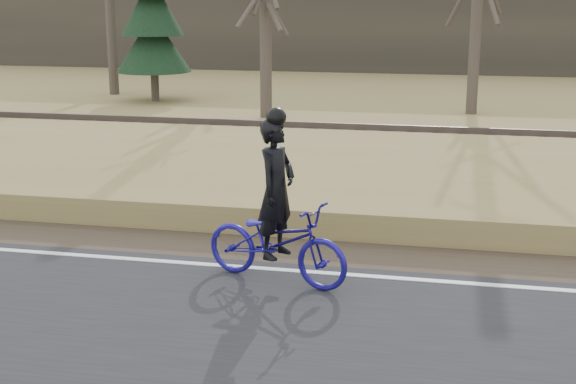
# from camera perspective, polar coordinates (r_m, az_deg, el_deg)

# --- Properties ---
(ground) EXTENTS (120.00, 120.00, 0.00)m
(ground) POSITION_cam_1_polar(r_m,az_deg,el_deg) (11.67, -12.23, -5.23)
(ground) COLOR olive
(ground) RESTS_ON ground
(road) EXTENTS (120.00, 6.00, 0.06)m
(road) POSITION_cam_1_polar(r_m,az_deg,el_deg) (9.60, -18.38, -9.79)
(road) COLOR black
(road) RESTS_ON ground
(edge_line) EXTENTS (120.00, 0.12, 0.01)m
(edge_line) POSITION_cam_1_polar(r_m,az_deg,el_deg) (11.82, -11.86, -4.62)
(edge_line) COLOR silver
(edge_line) RESTS_ON road
(shoulder) EXTENTS (120.00, 1.60, 0.04)m
(shoulder) POSITION_cam_1_polar(r_m,az_deg,el_deg) (12.71, -10.05, -3.41)
(shoulder) COLOR #473A2B
(shoulder) RESTS_ON ground
(embankment) EXTENTS (120.00, 5.00, 0.44)m
(embankment) POSITION_cam_1_polar(r_m,az_deg,el_deg) (15.37, -5.93, 0.58)
(embankment) COLOR olive
(embankment) RESTS_ON ground
(ballast) EXTENTS (120.00, 3.00, 0.45)m
(ballast) POSITION_cam_1_polar(r_m,az_deg,el_deg) (18.94, -2.41, 3.24)
(ballast) COLOR slate
(ballast) RESTS_ON ground
(railroad) EXTENTS (120.00, 2.40, 0.29)m
(railroad) POSITION_cam_1_polar(r_m,az_deg,el_deg) (18.88, -2.42, 4.14)
(railroad) COLOR black
(railroad) RESTS_ON ballast
(treeline_backdrop) EXTENTS (120.00, 4.00, 6.00)m
(treeline_backdrop) POSITION_cam_1_polar(r_m,az_deg,el_deg) (40.28, 5.54, 12.95)
(treeline_backdrop) COLOR #383328
(treeline_backdrop) RESTS_ON ground
(cyclist) EXTENTS (2.19, 1.30, 2.32)m
(cyclist) POSITION_cam_1_polar(r_m,az_deg,el_deg) (10.48, -0.82, -2.58)
(cyclist) COLOR navy
(cyclist) RESTS_ON road
(bare_tree_near_left) EXTENTS (0.36, 0.36, 6.69)m
(bare_tree_near_left) POSITION_cam_1_polar(r_m,az_deg,el_deg) (24.55, -1.62, 13.07)
(bare_tree_near_left) COLOR #4D4438
(bare_tree_near_left) RESTS_ON ground
(conifer) EXTENTS (2.60, 2.60, 6.81)m
(conifer) POSITION_cam_1_polar(r_m,az_deg,el_deg) (28.70, -9.66, 12.79)
(conifer) COLOR #4D4438
(conifer) RESTS_ON ground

